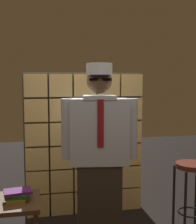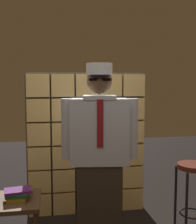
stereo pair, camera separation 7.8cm
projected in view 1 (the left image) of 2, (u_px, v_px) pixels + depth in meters
glass_block_wall at (85, 144)px, 3.68m from camera, size 1.46×0.10×1.75m
standing_person at (100, 156)px, 2.80m from camera, size 0.72×0.33×1.79m
bar_stool at (191, 181)px, 3.19m from camera, size 0.34×0.34×0.76m
side_table at (11, 208)px, 2.76m from camera, size 0.52×0.52×0.54m
book_stack at (17, 195)px, 2.74m from camera, size 0.27×0.20×0.10m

